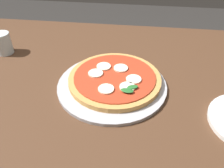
{
  "coord_description": "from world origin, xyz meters",
  "views": [
    {
      "loc": [
        0.13,
        -0.68,
        1.27
      ],
      "look_at": [
        0.05,
        -0.05,
        0.78
      ],
      "focal_mm": 37.23,
      "sensor_mm": 36.0,
      "label": 1
    }
  ],
  "objects_px": {
    "dining_table": "(100,97)",
    "glass_cup": "(3,43)",
    "serving_tray": "(112,85)",
    "pizza": "(115,79)"
  },
  "relations": [
    {
      "from": "glass_cup",
      "to": "pizza",
      "type": "bearing_deg",
      "value": -17.73
    },
    {
      "from": "dining_table",
      "to": "serving_tray",
      "type": "bearing_deg",
      "value": -43.0
    },
    {
      "from": "serving_tray",
      "to": "glass_cup",
      "type": "xyz_separation_m",
      "value": [
        -0.48,
        0.17,
        0.04
      ]
    },
    {
      "from": "dining_table",
      "to": "glass_cup",
      "type": "distance_m",
      "value": 0.47
    },
    {
      "from": "serving_tray",
      "to": "pizza",
      "type": "bearing_deg",
      "value": 63.69
    },
    {
      "from": "serving_tray",
      "to": "glass_cup",
      "type": "relative_size",
      "value": 4.23
    },
    {
      "from": "dining_table",
      "to": "pizza",
      "type": "xyz_separation_m",
      "value": [
        0.06,
        -0.03,
        0.12
      ]
    },
    {
      "from": "dining_table",
      "to": "pizza",
      "type": "height_order",
      "value": "pizza"
    },
    {
      "from": "serving_tray",
      "to": "pizza",
      "type": "distance_m",
      "value": 0.02
    },
    {
      "from": "dining_table",
      "to": "serving_tray",
      "type": "height_order",
      "value": "serving_tray"
    }
  ]
}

